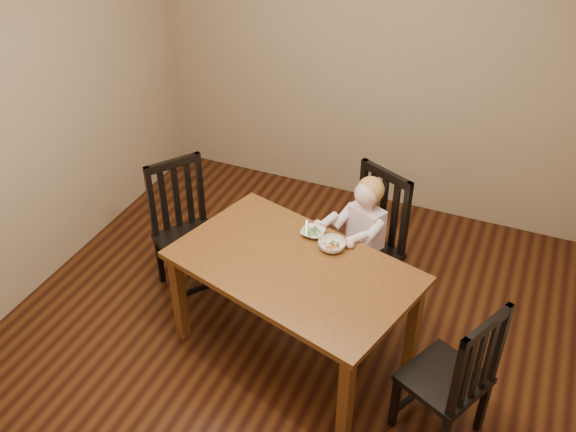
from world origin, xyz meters
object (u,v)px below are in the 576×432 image
at_px(dining_table, 294,275).
at_px(bowl_veg, 332,245).
at_px(chair_left, 187,231).
at_px(chair_child, 368,244).
at_px(toddler, 364,231).
at_px(bowl_peas, 313,233).
at_px(chair_right, 453,377).

xyz_separation_m(dining_table, bowl_veg, (0.17, 0.25, 0.12)).
bearing_deg(chair_left, dining_table, 106.25).
relative_size(chair_child, chair_left, 1.03).
distance_m(toddler, bowl_veg, 0.43).
bearing_deg(toddler, chair_left, 38.84).
distance_m(dining_table, bowl_peas, 0.36).
bearing_deg(bowl_peas, toddler, 49.48).
bearing_deg(chair_child, chair_right, 155.33).
relative_size(chair_child, chair_right, 1.05).
height_order(chair_child, bowl_veg, chair_child).
xyz_separation_m(toddler, bowl_peas, (-0.27, -0.31, 0.12)).
height_order(dining_table, chair_child, chair_child).
relative_size(chair_right, bowl_veg, 5.66).
xyz_separation_m(chair_left, bowl_veg, (1.18, -0.10, 0.29)).
xyz_separation_m(chair_right, bowl_peas, (-1.10, 0.61, 0.29)).
xyz_separation_m(toddler, bowl_veg, (-0.10, -0.40, 0.13)).
distance_m(chair_child, bowl_peas, 0.53).
xyz_separation_m(dining_table, bowl_peas, (-0.00, 0.34, 0.11)).
relative_size(toddler, bowl_peas, 3.64).
height_order(chair_right, toddler, chair_right).
height_order(bowl_peas, bowl_veg, bowl_veg).
xyz_separation_m(dining_table, chair_right, (1.10, -0.27, -0.18)).
distance_m(chair_child, chair_right, 1.26).
distance_m(chair_left, bowl_veg, 1.22).
xyz_separation_m(chair_child, toddler, (-0.02, -0.05, 0.14)).
relative_size(chair_left, toddler, 1.85).
bearing_deg(bowl_veg, chair_right, -28.96).
height_order(chair_child, chair_left, chair_child).
distance_m(chair_right, bowl_veg, 1.11).
height_order(dining_table, bowl_veg, bowl_veg).
bearing_deg(chair_left, chair_child, 140.41).
bearing_deg(chair_child, chair_left, 40.65).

